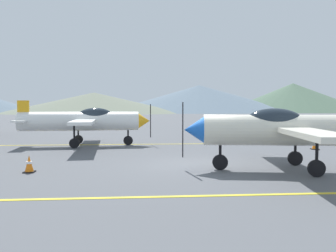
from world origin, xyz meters
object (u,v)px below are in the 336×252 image
object	(u,v)px
airplane_mid	(85,120)
traffic_cone_front	(29,164)
airplane_near	(291,129)
traffic_cone_side	(315,144)
car_sedan	(277,127)

from	to	relation	value
airplane_mid	traffic_cone_front	xyz separation A→B (m)	(-0.61, -8.02, -1.18)
airplane_mid	airplane_near	bearing A→B (deg)	-44.83
airplane_mid	traffic_cone_side	size ratio (longest dim) A/B	14.80
car_sedan	airplane_mid	bearing A→B (deg)	-166.95
airplane_near	traffic_cone_side	xyz separation A→B (m)	(3.92, 5.75, -1.18)
airplane_near	car_sedan	bearing A→B (deg)	69.81
airplane_near	airplane_mid	distance (m)	11.93
airplane_mid	traffic_cone_front	size ratio (longest dim) A/B	14.80
traffic_cone_side	airplane_mid	bearing A→B (deg)	167.87
airplane_near	traffic_cone_front	distance (m)	9.15
airplane_near	traffic_cone_side	world-z (taller)	airplane_near
traffic_cone_front	airplane_mid	bearing A→B (deg)	85.65
traffic_cone_front	traffic_cone_side	world-z (taller)	same
car_sedan	traffic_cone_front	size ratio (longest dim) A/B	7.86
traffic_cone_side	airplane_near	bearing A→B (deg)	-124.31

